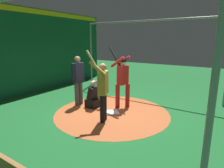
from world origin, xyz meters
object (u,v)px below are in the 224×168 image
(batter, at_px, (122,77))
(umpire, at_px, (78,78))
(home_plate, at_px, (112,112))
(catcher, at_px, (94,97))
(visitor, at_px, (103,88))

(batter, relative_size, umpire, 1.20)
(home_plate, xyz_separation_m, batter, (0.03, 0.61, 1.06))
(catcher, bearing_deg, visitor, -38.95)
(home_plate, xyz_separation_m, catcher, (-0.81, 0.08, 0.36))
(umpire, bearing_deg, catcher, 5.99)
(home_plate, bearing_deg, catcher, 174.37)
(home_plate, relative_size, visitor, 0.21)
(catcher, relative_size, umpire, 0.55)
(batter, bearing_deg, visitor, -85.26)
(catcher, bearing_deg, home_plate, -5.63)
(umpire, xyz_separation_m, visitor, (1.57, -0.70, -0.01))
(home_plate, height_order, batter, batter)
(visitor, bearing_deg, catcher, 119.56)
(umpire, distance_m, visitor, 1.72)
(umpire, bearing_deg, batter, 22.27)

